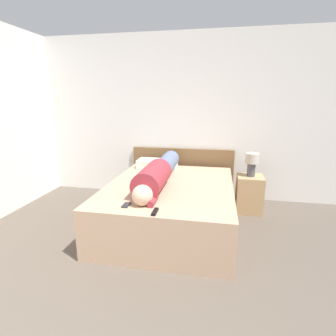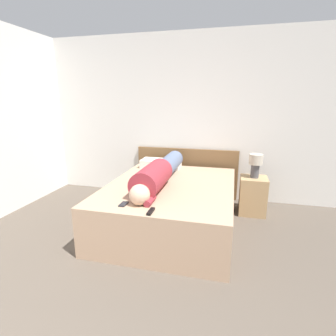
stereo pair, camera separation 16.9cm
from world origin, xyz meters
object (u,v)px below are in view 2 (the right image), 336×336
at_px(pillow_near_headboard, 161,164).
at_px(nightstand, 253,195).
at_px(bed, 171,205).
at_px(table_lamp, 256,163).
at_px(person_lying, 159,173).
at_px(cell_phone, 124,204).
at_px(tv_remote, 151,211).

bearing_deg(pillow_near_headboard, nightstand, -5.60).
relative_size(bed, table_lamp, 5.85).
height_order(nightstand, person_lying, person_lying).
distance_m(table_lamp, cell_phone, 1.97).
bearing_deg(person_lying, tv_remote, -79.11).
relative_size(table_lamp, pillow_near_headboard, 0.55).
bearing_deg(tv_remote, pillow_near_headboard, 102.37).
distance_m(nightstand, pillow_near_headboard, 1.45).
bearing_deg(person_lying, cell_phone, -102.23).
xyz_separation_m(bed, cell_phone, (-0.31, -0.76, 0.29)).
relative_size(nightstand, pillow_near_headboard, 0.88).
bearing_deg(cell_phone, pillow_near_headboard, 91.35).
xyz_separation_m(nightstand, cell_phone, (-1.36, -1.41, 0.30)).
relative_size(nightstand, cell_phone, 4.12).
relative_size(bed, cell_phone, 14.99).
bearing_deg(bed, table_lamp, 31.79).
bearing_deg(bed, person_lying, -175.76).
distance_m(table_lamp, tv_remote, 1.85).
distance_m(bed, nightstand, 1.23).
bearing_deg(table_lamp, cell_phone, -134.06).
relative_size(bed, nightstand, 3.64).
xyz_separation_m(table_lamp, tv_remote, (-1.03, -1.52, -0.17)).
height_order(table_lamp, person_lying, person_lying).
bearing_deg(person_lying, bed, 4.24).
bearing_deg(cell_phone, table_lamp, 45.94).
relative_size(pillow_near_headboard, cell_phone, 4.69).
xyz_separation_m(table_lamp, cell_phone, (-1.36, -1.41, -0.18)).
bearing_deg(person_lying, nightstand, 28.85).
relative_size(nightstand, tv_remote, 3.57).
xyz_separation_m(person_lying, tv_remote, (0.17, -0.86, -0.13)).
xyz_separation_m(nightstand, table_lamp, (-0.00, -0.00, 0.47)).
xyz_separation_m(bed, pillow_near_headboard, (-0.35, 0.79, 0.34)).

